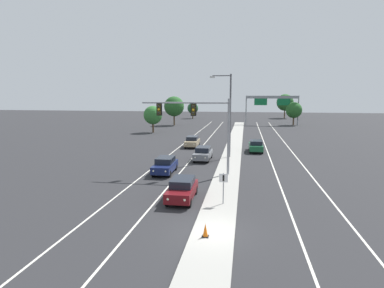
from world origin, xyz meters
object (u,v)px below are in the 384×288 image
at_px(highway_sign_gantry, 272,101).
at_px(tree_far_right_a, 285,102).
at_px(overhead_signal_mast, 200,120).
at_px(median_sign_post, 223,184).
at_px(car_receding_green, 256,146).
at_px(traffic_cone_median_nose, 205,230).
at_px(car_oncoming_tan, 192,141).
at_px(tree_far_left_c, 174,106).
at_px(car_oncoming_darkred, 182,189).
at_px(tree_far_left_a, 193,108).
at_px(car_oncoming_navy, 165,165).
at_px(tree_far_right_b, 294,110).
at_px(tree_far_left_b, 153,115).
at_px(street_lamp_median, 228,111).
at_px(car_oncoming_grey, 203,153).

bearing_deg(highway_sign_gantry, tree_far_right_a, 76.45).
xyz_separation_m(overhead_signal_mast, median_sign_post, (2.86, -8.57, -3.78)).
height_order(car_receding_green, traffic_cone_median_nose, car_receding_green).
distance_m(car_oncoming_tan, tree_far_right_a, 66.97).
xyz_separation_m(median_sign_post, tree_far_left_c, (-16.52, 58.24, 3.19)).
distance_m(car_oncoming_darkred, car_receding_green, 22.38).
distance_m(highway_sign_gantry, tree_far_left_a, 30.57).
height_order(median_sign_post, car_oncoming_tan, median_sign_post).
bearing_deg(car_oncoming_navy, car_oncoming_tan, 89.97).
relative_size(overhead_signal_mast, tree_far_left_c, 1.17).
xyz_separation_m(car_oncoming_navy, tree_far_right_b, (19.81, 54.79, 3.01)).
height_order(car_receding_green, tree_far_left_a, tree_far_left_a).
xyz_separation_m(car_receding_green, tree_far_left_a, (-18.56, 59.91, 2.50)).
bearing_deg(tree_far_left_a, tree_far_right_b, -33.09).
distance_m(overhead_signal_mast, car_oncoming_tan, 17.46).
height_order(highway_sign_gantry, tree_far_left_c, highway_sign_gantry).
bearing_deg(overhead_signal_mast, traffic_cone_median_nose, -80.74).
distance_m(car_oncoming_tan, tree_far_right_b, 43.23).
distance_m(median_sign_post, car_oncoming_darkred, 3.31).
distance_m(car_oncoming_tan, tree_far_left_b, 20.30).
bearing_deg(tree_far_right_a, car_oncoming_tan, -107.83).
relative_size(overhead_signal_mast, tree_far_right_b, 1.45).
distance_m(tree_far_right_a, tree_far_left_c, 43.19).
xyz_separation_m(highway_sign_gantry, tree_far_right_a, (6.14, 25.48, -0.99)).
xyz_separation_m(street_lamp_median, car_oncoming_navy, (-5.69, -8.81, -4.97)).
xyz_separation_m(car_oncoming_tan, car_receding_green, (9.23, -2.62, 0.00)).
bearing_deg(tree_far_right_b, car_oncoming_tan, -117.34).
bearing_deg(tree_far_left_a, tree_far_left_c, -92.00).
relative_size(car_oncoming_grey, tree_far_right_b, 0.77).
distance_m(car_oncoming_darkred, tree_far_right_b, 64.72).
height_order(car_oncoming_navy, tree_far_left_a, tree_far_left_a).
bearing_deg(car_oncoming_navy, tree_far_left_b, 108.19).
distance_m(median_sign_post, tree_far_right_b, 64.82).
relative_size(overhead_signal_mast, highway_sign_gantry, 0.64).
bearing_deg(highway_sign_gantry, car_oncoming_grey, -103.55).
xyz_separation_m(car_receding_green, tree_far_right_b, (10.57, 40.93, 3.01)).
height_order(highway_sign_gantry, tree_far_right_a, tree_far_right_a).
distance_m(tree_far_left_a, tree_far_left_b, 40.47).
distance_m(car_oncoming_grey, car_oncoming_tan, 9.86).
xyz_separation_m(tree_far_right_a, tree_far_left_b, (-31.43, -46.76, -1.60)).
relative_size(overhead_signal_mast, traffic_cone_median_nose, 11.51).
xyz_separation_m(street_lamp_median, highway_sign_gantry, (8.64, 45.82, 0.37)).
distance_m(car_receding_green, tree_far_left_b, 28.20).
relative_size(tree_far_left_c, tree_far_right_b, 1.25).
relative_size(street_lamp_median, car_oncoming_grey, 2.22).
distance_m(traffic_cone_median_nose, tree_far_right_b, 70.34).
bearing_deg(car_oncoming_darkred, traffic_cone_median_nose, -68.36).
distance_m(overhead_signal_mast, tree_far_left_a, 74.92).
bearing_deg(tree_far_left_c, car_oncoming_navy, -78.43).
height_order(street_lamp_median, tree_far_left_a, street_lamp_median).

